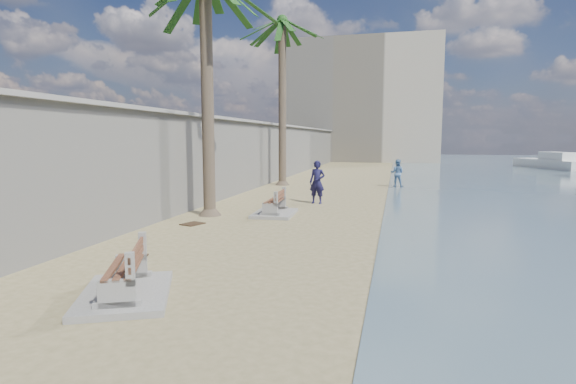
{
  "coord_description": "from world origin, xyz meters",
  "views": [
    {
      "loc": [
        2.4,
        -4.97,
        2.66
      ],
      "look_at": [
        -0.5,
        7.0,
        1.2
      ],
      "focal_mm": 28.0,
      "sensor_mm": 36.0,
      "label": 1
    }
  ],
  "objects_px": {
    "bench_near": "(125,275)",
    "person_a": "(317,179)",
    "yacht_far": "(551,165)",
    "person_b": "(397,172)",
    "bench_far": "(275,205)",
    "palm_back": "(282,24)"
  },
  "relations": [
    {
      "from": "bench_near",
      "to": "person_a",
      "type": "relative_size",
      "value": 1.21
    },
    {
      "from": "yacht_far",
      "to": "person_b",
      "type": "bearing_deg",
      "value": 125.03
    },
    {
      "from": "bench_far",
      "to": "yacht_far",
      "type": "height_order",
      "value": "yacht_far"
    },
    {
      "from": "palm_back",
      "to": "person_a",
      "type": "distance_m",
      "value": 11.09
    },
    {
      "from": "bench_near",
      "to": "person_b",
      "type": "distance_m",
      "value": 19.72
    },
    {
      "from": "person_b",
      "to": "yacht_far",
      "type": "distance_m",
      "value": 23.37
    },
    {
      "from": "bench_near",
      "to": "person_b",
      "type": "relative_size",
      "value": 1.46
    },
    {
      "from": "person_a",
      "to": "person_b",
      "type": "height_order",
      "value": "person_a"
    },
    {
      "from": "bench_far",
      "to": "person_b",
      "type": "bearing_deg",
      "value": 68.67
    },
    {
      "from": "bench_near",
      "to": "person_a",
      "type": "xyz_separation_m",
      "value": [
        1.24,
        11.63,
        0.64
      ]
    },
    {
      "from": "bench_far",
      "to": "person_a",
      "type": "height_order",
      "value": "person_a"
    },
    {
      "from": "palm_back",
      "to": "person_b",
      "type": "xyz_separation_m",
      "value": [
        6.44,
        0.62,
        -8.18
      ]
    },
    {
      "from": "bench_far",
      "to": "palm_back",
      "type": "relative_size",
      "value": 0.2
    },
    {
      "from": "bench_far",
      "to": "palm_back",
      "type": "xyz_separation_m",
      "value": [
        -2.28,
        10.04,
        8.66
      ]
    },
    {
      "from": "palm_back",
      "to": "person_b",
      "type": "bearing_deg",
      "value": 5.51
    },
    {
      "from": "yacht_far",
      "to": "person_a",
      "type": "bearing_deg",
      "value": 128.22
    },
    {
      "from": "bench_near",
      "to": "bench_far",
      "type": "xyz_separation_m",
      "value": [
        0.27,
        8.54,
        -0.01
      ]
    },
    {
      "from": "person_a",
      "to": "person_b",
      "type": "xyz_separation_m",
      "value": [
        3.19,
        7.57,
        -0.18
      ]
    },
    {
      "from": "bench_far",
      "to": "person_a",
      "type": "relative_size",
      "value": 1.01
    },
    {
      "from": "yacht_far",
      "to": "bench_near",
      "type": "bearing_deg",
      "value": 135.15
    },
    {
      "from": "bench_far",
      "to": "person_a",
      "type": "xyz_separation_m",
      "value": [
        0.97,
        3.09,
        0.66
      ]
    },
    {
      "from": "bench_near",
      "to": "palm_back",
      "type": "bearing_deg",
      "value": 96.16
    }
  ]
}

